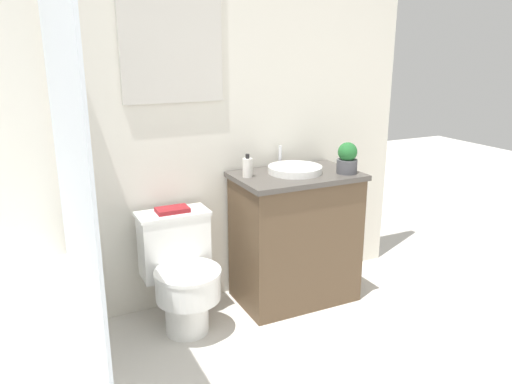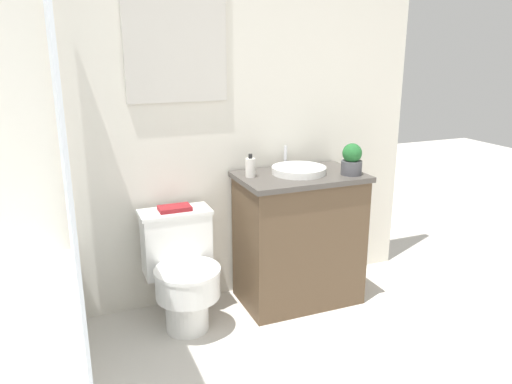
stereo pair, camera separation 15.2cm
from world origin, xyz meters
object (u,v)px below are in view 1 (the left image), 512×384
at_px(toilet, 181,271).
at_px(sink, 295,169).
at_px(potted_plant, 347,158).
at_px(soap_bottle, 248,167).
at_px(book_on_tank, 172,210).

height_order(toilet, sink, sink).
bearing_deg(potted_plant, soap_bottle, 162.93).
height_order(sink, book_on_tank, sink).
bearing_deg(sink, soap_bottle, 173.77).
xyz_separation_m(soap_bottle, potted_plant, (0.56, -0.17, 0.03)).
height_order(sink, potted_plant, potted_plant).
distance_m(sink, book_on_tank, 0.75).
xyz_separation_m(sink, soap_bottle, (-0.29, 0.03, 0.04)).
distance_m(toilet, potted_plant, 1.14).
relative_size(toilet, potted_plant, 3.49).
relative_size(sink, book_on_tank, 1.99).
bearing_deg(book_on_tank, sink, -6.46).
bearing_deg(toilet, potted_plant, -6.05).
xyz_separation_m(soap_bottle, book_on_tank, (-0.43, 0.05, -0.21)).
bearing_deg(book_on_tank, soap_bottle, -6.61).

